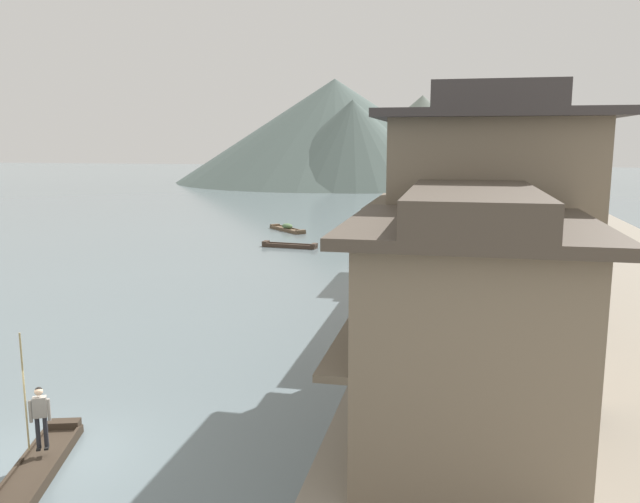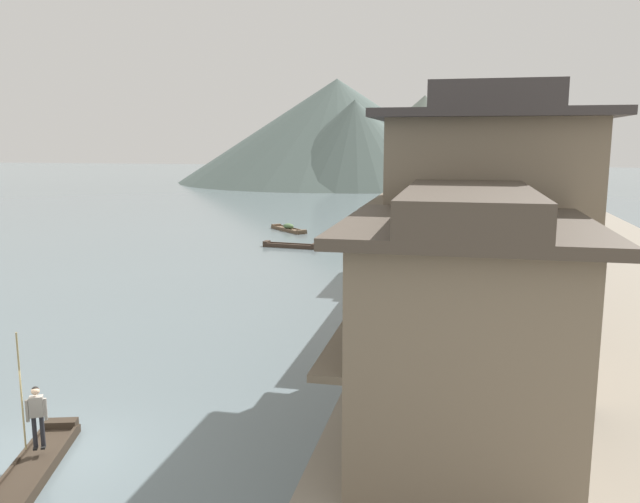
{
  "view_description": "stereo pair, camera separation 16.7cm",
  "coord_description": "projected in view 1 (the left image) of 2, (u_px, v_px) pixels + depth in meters",
  "views": [
    {
      "loc": [
        9.8,
        -13.38,
        7.95
      ],
      "look_at": [
        2.47,
        20.88,
        1.87
      ],
      "focal_mm": 35.65,
      "sensor_mm": 36.0,
      "label": 1
    },
    {
      "loc": [
        9.96,
        -13.34,
        7.95
      ],
      "look_at": [
        2.47,
        20.88,
        1.87
      ],
      "focal_mm": 35.65,
      "sensor_mm": 36.0,
      "label": 2
    }
  ],
  "objects": [
    {
      "name": "boat_moored_nearest",
      "position": [
        287.0,
        228.0,
        57.22
      ],
      "size": [
        4.19,
        4.26,
        0.66
      ],
      "color": "brown",
      "rests_on": "ground"
    },
    {
      "name": "boat_moored_third",
      "position": [
        387.0,
        258.0,
        42.61
      ],
      "size": [
        1.68,
        3.73,
        0.71
      ],
      "color": "#423328",
      "rests_on": "ground"
    },
    {
      "name": "house_waterfront_far",
      "position": [
        459.0,
        187.0,
        40.49
      ],
      "size": [
        5.4,
        6.48,
        8.74
      ],
      "color": "gray",
      "rests_on": "riverbank_right"
    },
    {
      "name": "house_waterfront_second",
      "position": [
        486.0,
        233.0,
        20.06
      ],
      "size": [
        6.96,
        6.68,
        8.74
      ],
      "color": "#7F705B",
      "rests_on": "riverbank_right"
    },
    {
      "name": "house_waterfront_tall",
      "position": [
        460.0,
        240.0,
        26.9
      ],
      "size": [
        5.44,
        6.3,
        6.14
      ],
      "color": "#7F705B",
      "rests_on": "riverbank_right"
    },
    {
      "name": "boat_moored_far",
      "position": [
        382.0,
        211.0,
        71.18
      ],
      "size": [
        4.24,
        4.77,
        0.68
      ],
      "color": "#33281E",
      "rests_on": "ground"
    },
    {
      "name": "house_waterfront_nearest",
      "position": [
        468.0,
        328.0,
        14.31
      ],
      "size": [
        5.72,
        6.41,
        6.14
      ],
      "color": "#7F705B",
      "rests_on": "riverbank_right"
    },
    {
      "name": "house_waterfront_end",
      "position": [
        470.0,
        198.0,
        46.99
      ],
      "size": [
        7.04,
        7.06,
        6.14
      ],
      "color": "gray",
      "rests_on": "riverbank_right"
    },
    {
      "name": "house_waterfront_narrow",
      "position": [
        457.0,
        222.0,
        33.36
      ],
      "size": [
        5.2,
        7.99,
        6.14
      ],
      "color": "#75604C",
      "rests_on": "riverbank_right"
    },
    {
      "name": "boat_moored_second",
      "position": [
        290.0,
        246.0,
        48.28
      ],
      "size": [
        4.38,
        1.3,
        0.4
      ],
      "color": "#423328",
      "rests_on": "ground"
    },
    {
      "name": "hill_far_west",
      "position": [
        335.0,
        130.0,
        127.81
      ],
      "size": [
        63.39,
        63.39,
        20.27
      ],
      "primitive_type": "cone",
      "color": "#4C5B56",
      "rests_on": "ground"
    },
    {
      "name": "riverbank_right",
      "position": [
        547.0,
        258.0,
        41.84
      ],
      "size": [
        18.0,
        110.0,
        0.8
      ],
      "primitive_type": "cube",
      "color": "gray",
      "rests_on": "ground"
    },
    {
      "name": "hill_far_east",
      "position": [
        422.0,
        137.0,
        139.81
      ],
      "size": [
        42.21,
        42.21,
        17.91
      ],
      "primitive_type": "cone",
      "color": "slate",
      "rests_on": "ground"
    },
    {
      "name": "boatman_person",
      "position": [
        39.0,
        410.0,
        15.63
      ],
      "size": [
        0.5,
        0.41,
        3.04
      ],
      "color": "black",
      "rests_on": "boat_foreground_poled"
    },
    {
      "name": "boat_foreground_poled",
      "position": [
        32.0,
        475.0,
        15.06
      ],
      "size": [
        2.38,
        5.21,
        0.41
      ],
      "color": "#33281E",
      "rests_on": "ground"
    },
    {
      "name": "boat_midriver_drifting",
      "position": [
        354.0,
        221.0,
        62.77
      ],
      "size": [
        0.93,
        5.74,
        0.51
      ],
      "color": "#232326",
      "rests_on": "ground"
    },
    {
      "name": "hill_far_centre",
      "position": [
        352.0,
        143.0,
        114.62
      ],
      "size": [
        36.51,
        36.51,
        15.35
      ],
      "primitive_type": "cone",
      "color": "#4C5B56",
      "rests_on": "ground"
    },
    {
      "name": "ground_plane",
      "position": [
        56.0,
        456.0,
        16.27
      ],
      "size": [
        400.0,
        400.0,
        0.0
      ],
      "primitive_type": "plane",
      "color": "slate"
    }
  ]
}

